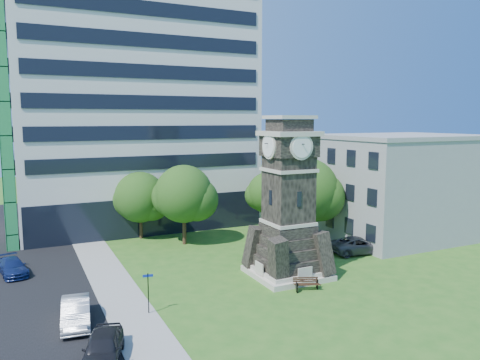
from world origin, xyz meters
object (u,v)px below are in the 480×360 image
car_east_lot (359,245)px  street_sign (148,289)px  park_bench (307,283)px  car_street_north (12,267)px  car_street_mid (76,312)px  car_street_south (103,348)px  clock_tower (288,208)px

car_east_lot → street_sign: 21.01m
street_sign → park_bench: bearing=4.1°
car_street_north → car_east_lot: size_ratio=0.80×
car_street_mid → street_sign: bearing=1.2°
car_street_south → street_sign: 5.96m
car_street_mid → street_sign: size_ratio=1.73×
park_bench → car_street_south: bearing=-143.2°
clock_tower → car_street_mid: 16.47m
clock_tower → car_street_north: clock_tower is taller
car_east_lot → street_sign: street_sign is taller
clock_tower → park_bench: size_ratio=6.82×
street_sign → car_street_south: bearing=-118.5°
car_street_mid → park_bench: 15.34m
car_street_north → car_east_lot: (28.04, -6.91, 0.12)m
car_east_lot → car_street_mid: bearing=108.2°
car_street_north → car_east_lot: car_east_lot is taller
car_street_south → car_street_north: (-4.10, 16.54, -0.14)m
car_street_mid → park_bench: (15.29, -1.20, -0.25)m
car_street_south → park_bench: size_ratio=2.49×
clock_tower → street_sign: 12.30m
clock_tower → car_east_lot: clock_tower is taller
clock_tower → park_bench: clock_tower is taller
car_street_north → street_sign: size_ratio=1.64×
car_street_mid → car_street_north: (-3.40, 11.40, -0.12)m
clock_tower → car_street_mid: (-15.70, -2.08, -4.54)m
clock_tower → car_east_lot: (8.93, 2.41, -4.54)m
car_street_mid → street_sign: 4.33m
car_street_north → car_street_south: bearing=-87.0°
car_street_mid → street_sign: (4.22, -0.41, 0.89)m
clock_tower → car_street_north: bearing=154.0°
car_street_north → street_sign: 14.09m
car_street_south → park_bench: 15.12m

